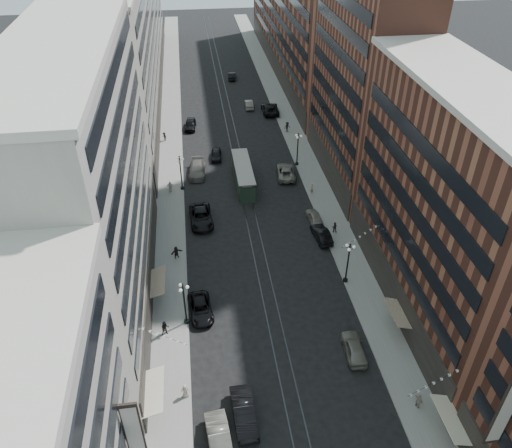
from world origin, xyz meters
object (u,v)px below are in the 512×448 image
car_5 (244,413)px  pedestrian_extra_0 (164,136)px  streetcar (243,175)px  car_10 (322,234)px  lamppost_sw_far (184,302)px  car_extra_0 (232,76)px  car_7 (201,217)px  car_8 (197,169)px  pedestrian_4 (419,401)px  car_14 (249,104)px  pedestrian_7 (334,227)px  car_13 (216,155)px  lamppost_se_mid (298,148)px  car_extra_2 (271,109)px  car_9 (190,124)px  pedestrian_9 (287,127)px  car_1 (219,440)px  pedestrian_8 (312,188)px  lamppost_se_far (348,261)px  pedestrian_6 (170,187)px  car_4 (354,348)px  pedestrian_2 (165,328)px  car_2 (201,309)px  pedestrian_1 (185,391)px  car_11 (286,172)px  pedestrian_5 (176,252)px  car_extra_1 (314,217)px  lamppost_sw_mid (181,172)px  car_12 (268,108)px

car_5 → pedestrian_extra_0: (-7.50, 55.57, 0.03)m
streetcar → car_10: bearing=-61.0°
lamppost_sw_far → car_extra_0: (11.90, 73.20, -2.37)m
car_7 → car_8: size_ratio=1.07×
pedestrian_4 → car_14: size_ratio=0.42×
pedestrian_extra_0 → car_5: bearing=-30.1°
pedestrian_7 → car_13: bearing=-47.3°
pedestrian_extra_0 → lamppost_se_mid: bearing=23.5°
pedestrian_7 → car_extra_2: bearing=-76.0°
car_9 → lamppost_sw_far: bearing=-86.0°
car_8 → pedestrian_9: size_ratio=3.23×
car_1 → car_extra_2: (15.20, 67.39, -0.01)m
car_8 → car_9: 16.87m
pedestrian_8 → pedestrian_extra_0: 29.73m
lamppost_sw_far → lamppost_se_far: bearing=12.3°
lamppost_se_mid → streetcar: 10.38m
pedestrian_6 → car_1: bearing=94.4°
lamppost_sw_far → pedestrian_extra_0: (-2.80, 43.61, -2.18)m
car_4 → pedestrian_6: (-17.98, 32.56, 0.26)m
car_10 → pedestrian_7: bearing=-156.7°
lamppost_sw_far → pedestrian_2: (-2.16, -1.34, -2.07)m
car_5 → car_extra_0: bearing=82.5°
car_10 → car_extra_0: car_10 is taller
car_1 → car_8: (-0.00, 45.50, 0.00)m
car_2 → pedestrian_1: (-1.85, -10.30, 0.20)m
car_11 → pedestrian_7: pedestrian_7 is taller
pedestrian_extra_0 → pedestrian_5: bearing=-34.5°
car_7 → pedestrian_6: size_ratio=3.50×
car_11 → car_9: bearing=-47.4°
pedestrian_8 → car_extra_0: size_ratio=0.39×
car_5 → pedestrian_5: pedestrian_5 is taller
car_5 → car_extra_1: 31.18m
pedestrian_6 → pedestrian_8: size_ratio=1.07×
car_7 → car_9: bearing=88.4°
lamppost_sw_mid → car_8: 5.45m
car_1 → car_8: bearing=84.3°
lamppost_se_far → pedestrian_7: 9.82m
car_5 → pedestrian_5: size_ratio=3.28×
pedestrian_6 → car_14: bearing=-118.5°
car_7 → car_10: size_ratio=1.36×
car_1 → car_7: 32.41m
car_12 → pedestrian_6: size_ratio=3.02×
pedestrian_7 → car_extra_2: car_extra_2 is taller
car_extra_0 → car_2: bearing=88.5°
pedestrian_1 → car_14: bearing=-100.8°
car_2 → car_4: car_4 is taller
car_13 → car_9: bearing=112.1°
car_12 → pedestrian_extra_0: (-19.84, -10.19, 0.12)m
pedestrian_4 → pedestrian_5: pedestrian_4 is taller
pedestrian_4 → car_10: pedestrian_4 is taller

